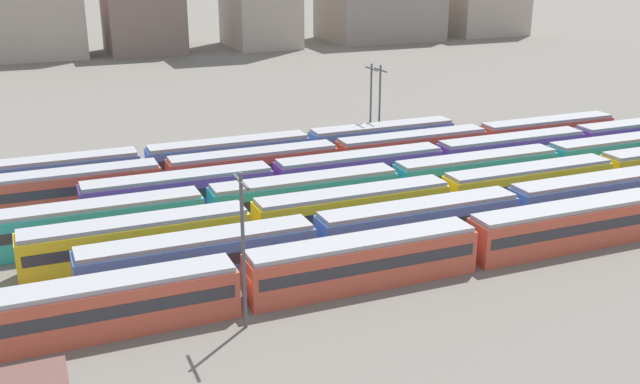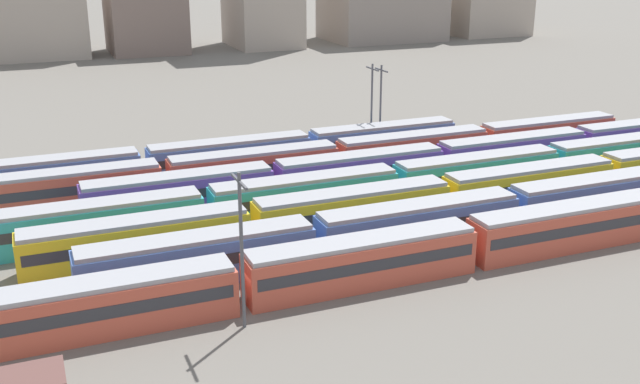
# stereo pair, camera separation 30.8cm
# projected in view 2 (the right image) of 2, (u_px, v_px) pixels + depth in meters

# --- Properties ---
(ground_plane) EXTENTS (600.00, 600.00, 0.00)m
(ground_plane) POSITION_uv_depth(u_px,v_px,m) (205.00, 229.00, 66.49)
(ground_plane) COLOR #666059
(train_track_1) EXTENTS (93.60, 3.06, 3.75)m
(train_track_1) POSITION_uv_depth(u_px,v_px,m) (596.00, 196.00, 69.16)
(train_track_1) COLOR #4C70BC
(train_track_1) RESTS_ON ground_plane
(train_track_2) EXTENTS (93.60, 3.06, 3.75)m
(train_track_2) POSITION_uv_depth(u_px,v_px,m) (529.00, 184.00, 72.39)
(train_track_2) COLOR yellow
(train_track_2) RESTS_ON ground_plane
(train_track_3) EXTENTS (93.60, 3.06, 3.75)m
(train_track_3) POSITION_uv_depth(u_px,v_px,m) (477.00, 173.00, 76.04)
(train_track_3) COLOR teal
(train_track_3) RESTS_ON ground_plane
(train_track_4) EXTENTS (112.50, 3.06, 3.75)m
(train_track_4) POSITION_uv_depth(u_px,v_px,m) (579.00, 144.00, 86.87)
(train_track_4) COLOR #6B429E
(train_track_4) RESTS_ON ground_plane
(train_track_5) EXTENTS (74.70, 3.06, 3.75)m
(train_track_5) POSITION_uv_depth(u_px,v_px,m) (337.00, 158.00, 81.19)
(train_track_5) COLOR #BC4C38
(train_track_5) RESTS_ON ground_plane
(train_track_6) EXTENTS (55.80, 3.06, 3.75)m
(train_track_6) POSITION_uv_depth(u_px,v_px,m) (230.00, 156.00, 81.95)
(train_track_6) COLOR #4C70BC
(train_track_6) RESTS_ON ground_plane
(catenary_pole_1) EXTENTS (0.24, 3.20, 10.53)m
(catenary_pole_1) POSITION_uv_depth(u_px,v_px,m) (372.00, 103.00, 89.87)
(catenary_pole_1) COLOR #4C4C51
(catenary_pole_1) RESTS_ON ground_plane
(catenary_pole_2) EXTENTS (0.24, 3.20, 10.84)m
(catenary_pole_2) POSITION_uv_depth(u_px,v_px,m) (242.00, 244.00, 47.74)
(catenary_pole_2) COLOR #4C4C51
(catenary_pole_2) RESTS_ON ground_plane
(catenary_pole_3) EXTENTS (0.24, 3.20, 10.27)m
(catenary_pole_3) POSITION_uv_depth(u_px,v_px,m) (381.00, 103.00, 90.53)
(catenary_pole_3) COLOR #4C4C51
(catenary_pole_3) RESTS_ON ground_plane
(distant_building_1) EXTENTS (25.40, 14.08, 24.24)m
(distant_building_1) POSITION_uv_depth(u_px,v_px,m) (21.00, 1.00, 157.32)
(distant_building_1) COLOR #A89989
(distant_building_1) RESTS_ON ground_plane
(distant_building_2) EXTENTS (16.59, 17.58, 19.62)m
(distant_building_2) POSITION_uv_depth(u_px,v_px,m) (145.00, 8.00, 167.25)
(distant_building_2) COLOR #7A665B
(distant_building_2) RESTS_ON ground_plane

